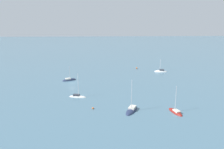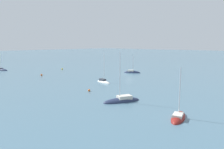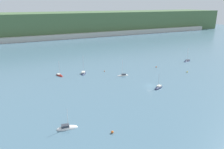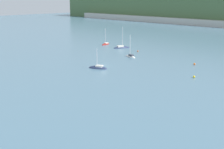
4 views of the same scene
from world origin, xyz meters
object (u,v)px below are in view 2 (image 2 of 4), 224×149
(mooring_buoy_1, at_px, (42,75))
(sailboat_5, at_px, (178,118))
(sailboat_1, at_px, (0,70))
(mooring_buoy_3, at_px, (62,69))
(sailboat_3, at_px, (122,101))
(sailboat_2, at_px, (132,73))
(sailboat_4, at_px, (103,82))
(mooring_buoy_2, at_px, (89,90))

(mooring_buoy_1, bearing_deg, sailboat_5, 170.21)
(sailboat_1, bearing_deg, mooring_buoy_3, 27.37)
(sailboat_3, bearing_deg, sailboat_2, -121.00)
(sailboat_4, height_order, sailboat_5, sailboat_4)
(sailboat_2, relative_size, sailboat_3, 0.72)
(sailboat_2, xyz_separation_m, sailboat_4, (-6.30, 23.09, 0.05))
(sailboat_4, bearing_deg, sailboat_1, -158.77)
(sailboat_3, height_order, sailboat_5, sailboat_3)
(mooring_buoy_2, bearing_deg, sailboat_3, 170.76)
(mooring_buoy_2, xyz_separation_m, mooring_buoy_3, (41.66, -21.93, 0.05))
(sailboat_1, xyz_separation_m, mooring_buoy_2, (-60.14, 2.78, 0.21))
(mooring_buoy_2, bearing_deg, sailboat_5, 171.25)
(sailboat_4, distance_m, mooring_buoy_2, 12.76)
(sailboat_3, relative_size, mooring_buoy_1, 15.65)
(sailboat_2, height_order, mooring_buoy_2, sailboat_2)
(sailboat_3, relative_size, mooring_buoy_2, 18.80)
(mooring_buoy_2, bearing_deg, mooring_buoy_1, -10.60)
(sailboat_4, xyz_separation_m, sailboat_5, (-30.92, 15.13, -0.06))
(sailboat_2, distance_m, sailboat_3, 43.64)
(sailboat_4, relative_size, mooring_buoy_2, 16.36)
(sailboat_1, xyz_separation_m, sailboat_5, (-85.11, 6.62, -0.00))
(sailboat_3, distance_m, mooring_buoy_1, 44.68)
(sailboat_1, bearing_deg, sailboat_3, -22.40)
(mooring_buoy_1, height_order, mooring_buoy_2, mooring_buoy_1)
(sailboat_4, relative_size, sailboat_5, 1.05)
(sailboat_2, height_order, sailboat_5, sailboat_5)
(sailboat_2, bearing_deg, sailboat_4, -101.26)
(sailboat_1, height_order, sailboat_5, sailboat_1)
(sailboat_5, height_order, mooring_buoy_2, sailboat_5)
(sailboat_2, height_order, mooring_buoy_1, sailboat_2)
(sailboat_2, height_order, sailboat_3, sailboat_3)
(sailboat_5, bearing_deg, mooring_buoy_3, 53.12)
(sailboat_2, height_order, mooring_buoy_3, sailboat_2)
(sailboat_4, height_order, mooring_buoy_3, sailboat_4)
(mooring_buoy_3, bearing_deg, mooring_buoy_2, 152.24)
(sailboat_3, relative_size, sailboat_5, 1.21)
(mooring_buoy_1, bearing_deg, mooring_buoy_3, -58.84)
(mooring_buoy_3, bearing_deg, mooring_buoy_1, 121.16)
(sailboat_1, height_order, mooring_buoy_3, sailboat_1)
(sailboat_5, xyz_separation_m, mooring_buoy_2, (24.97, -3.85, 0.21))
(sailboat_3, bearing_deg, mooring_buoy_2, -73.92)
(sailboat_1, distance_m, sailboat_4, 54.85)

